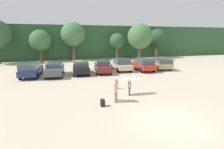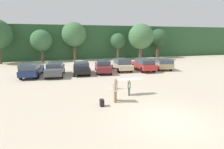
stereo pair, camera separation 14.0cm
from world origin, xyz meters
The scene contains 19 objects.
ground_plane centered at (0.00, 0.00, 0.00)m, with size 120.00×120.00×0.00m, color beige.
hillside_ridge centered at (0.00, 34.08, 3.25)m, with size 108.00×12.00×6.49m, color #2D5633.
tree_ridge_back centered at (-8.23, 26.46, 3.65)m, with size 3.70×3.70×5.52m.
tree_far_left centered at (-2.57, 27.16, 4.72)m, with size 4.49×4.49×6.99m.
tree_far_right centered at (5.60, 26.19, 3.51)m, with size 2.90×2.90×5.00m.
tree_left centered at (9.44, 24.20, 4.36)m, with size 4.68×4.68×6.72m.
tree_center_right centered at (14.45, 26.55, 4.07)m, with size 3.56×3.56×5.91m.
parked_car_navy centered at (-8.36, 13.56, 0.79)m, with size 2.19×4.87×1.52m.
parked_car_dark_gray centered at (-5.87, 13.42, 0.78)m, with size 2.18×4.64×1.44m.
parked_car_black centered at (-2.94, 13.57, 0.73)m, with size 2.07×4.02×1.39m.
parked_car_maroon centered at (-0.29, 13.79, 0.78)m, with size 2.32×4.82×1.50m.
parked_car_champagne centered at (2.36, 14.47, 0.81)m, with size 1.86×4.34×1.55m.
parked_car_red centered at (5.03, 13.53, 0.83)m, with size 2.00×4.62×1.53m.
parked_car_tan centered at (7.86, 14.00, 0.75)m, with size 2.79×4.88×1.38m.
person_adult centered at (-1.86, 3.48, 0.90)m, with size 0.41×0.64×1.60m.
person_child centered at (-0.46, 4.55, 0.65)m, with size 0.29×0.53×1.15m.
surfboard_cream centered at (-1.90, 3.53, 0.91)m, with size 1.72×1.28×0.15m.
surfboard_white centered at (-0.38, 4.69, 1.22)m, with size 2.30×0.78×0.12m.
backpack_dropped centered at (-2.91, 2.95, 0.22)m, with size 0.24×0.34×0.45m.
Camera 1 is at (-5.41, -7.59, 4.28)m, focal length 29.19 mm.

